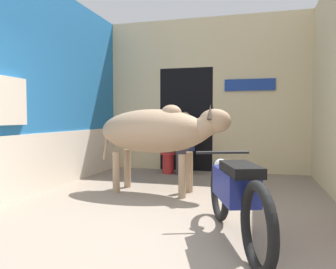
% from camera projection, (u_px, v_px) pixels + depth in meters
% --- Properties ---
extents(ground_plane, '(30.00, 30.00, 0.00)m').
position_uv_depth(ground_plane, '(133.00, 246.00, 2.97)').
color(ground_plane, gray).
extents(wall_left_shopfront, '(0.25, 4.29, 3.30)m').
position_uv_depth(wall_left_shopfront, '(55.00, 92.00, 5.52)').
color(wall_left_shopfront, '#236BAD').
rests_on(wall_left_shopfront, ground_plane).
extents(wall_back_with_doorway, '(4.28, 0.93, 3.30)m').
position_uv_depth(wall_back_with_doorway, '(199.00, 106.00, 7.35)').
color(wall_back_with_doorway, beige).
rests_on(wall_back_with_doorway, ground_plane).
extents(cow, '(2.10, 0.84, 1.37)m').
position_uv_depth(cow, '(158.00, 131.00, 5.03)').
color(cow, tan).
rests_on(cow, ground_plane).
extents(motorcycle_near, '(0.80, 1.89, 0.80)m').
position_uv_depth(motorcycle_near, '(235.00, 193.00, 3.06)').
color(motorcycle_near, black).
rests_on(motorcycle_near, ground_plane).
extents(shopkeeper_seated, '(0.38, 0.34, 1.28)m').
position_uv_depth(shopkeeper_seated, '(184.00, 141.00, 6.72)').
color(shopkeeper_seated, '#3D3842').
rests_on(shopkeeper_seated, ground_plane).
extents(plastic_stool, '(0.34, 0.34, 0.43)m').
position_uv_depth(plastic_stool, '(168.00, 162.00, 6.81)').
color(plastic_stool, red).
rests_on(plastic_stool, ground_plane).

